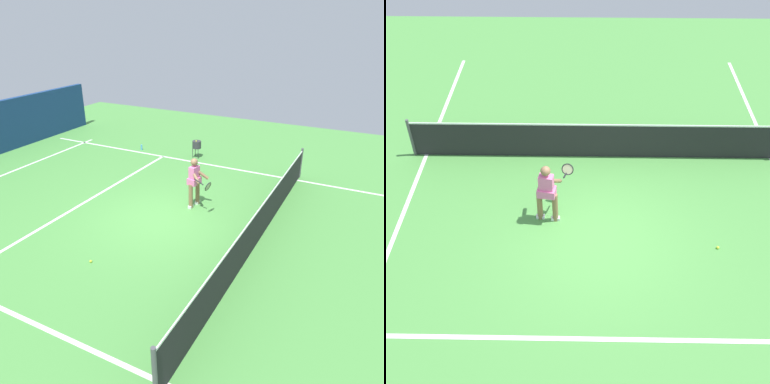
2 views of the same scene
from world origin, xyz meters
The scene contains 6 objects.
ground_plane centered at (0.00, 0.00, 0.00)m, with size 24.38×24.38×0.00m, color #4C9342.
service_line_marking centered at (0.00, -2.64, 0.00)m, with size 9.28×0.10×0.01m, color white.
sideline_left_marking centered at (-4.64, 0.00, 0.00)m, with size 0.10×16.75×0.01m, color white.
court_net centered at (0.00, 2.96, 0.52)m, with size 9.96×0.08×1.11m.
tennis_player centered at (-1.18, 0.58, 0.85)m, with size 0.88×0.91×1.55m.
tennis_ball_near centered at (2.60, -0.32, 0.03)m, with size 0.07×0.07×0.07m, color #D1E533.
Camera 2 is at (-0.35, -7.87, 8.33)m, focal length 47.33 mm.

